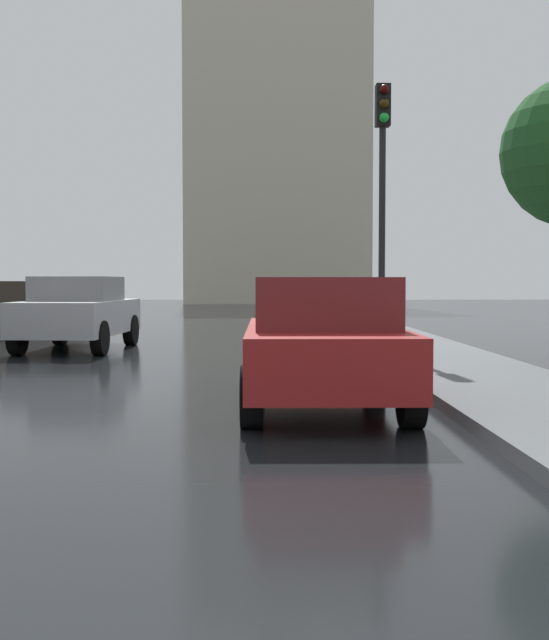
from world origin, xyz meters
TOP-DOWN VIEW (x-y plane):
  - car_red_near_kerb at (2.73, 6.30)m, footprint 1.78×4.05m
  - car_silver_mid_road at (-1.75, 13.98)m, footprint 2.05×3.97m
  - traffic_light at (4.25, 11.92)m, footprint 0.26×0.39m
  - distant_tower at (2.89, 51.03)m, footprint 12.60×7.42m

SIDE VIEW (x-z plane):
  - car_red_near_kerb at x=2.73m, z-range 0.00..1.46m
  - car_silver_mid_road at x=-1.75m, z-range 0.02..1.54m
  - traffic_light at x=4.25m, z-range 1.04..5.86m
  - distant_tower at x=2.89m, z-range -2.52..25.17m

